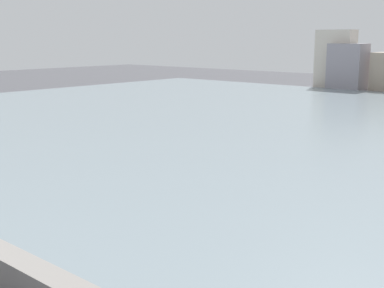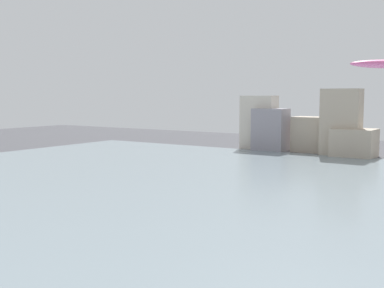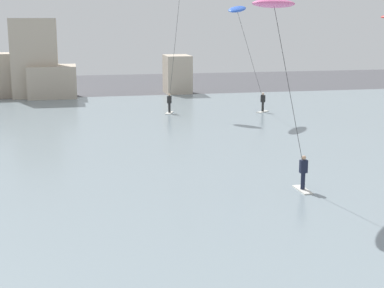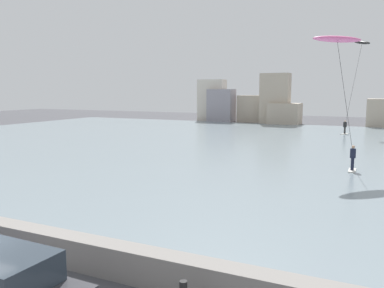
% 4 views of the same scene
% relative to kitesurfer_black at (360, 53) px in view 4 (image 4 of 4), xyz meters
% --- Properties ---
extents(seawall_barrier, '(60.00, 0.70, 0.92)m').
position_rel_kitesurfer_black_xyz_m(seawall_barrier, '(-6.10, -42.37, -9.06)').
color(seawall_barrier, gray).
rests_on(seawall_barrier, ground).
extents(water_bay, '(84.00, 52.00, 0.10)m').
position_rel_kitesurfer_black_xyz_m(water_bay, '(-6.10, -15.67, -9.47)').
color(water_bay, gray).
rests_on(water_bay, ground).
extents(far_shore_buildings, '(29.33, 5.64, 7.87)m').
position_rel_kitesurfer_black_xyz_m(far_shore_buildings, '(-15.22, 11.74, -6.71)').
color(far_shore_buildings, beige).
rests_on(far_shore_buildings, ground).
extents(kitesurfer_black, '(2.98, 3.51, 11.08)m').
position_rel_kitesurfer_black_xyz_m(kitesurfer_black, '(0.00, 0.00, 0.00)').
color(kitesurfer_black, silver).
rests_on(kitesurfer_black, water_bay).
extents(kitesurfer_pink, '(3.50, 3.61, 8.59)m').
position_rel_kitesurfer_black_xyz_m(kitesurfer_pink, '(-0.06, -23.34, -1.58)').
color(kitesurfer_pink, silver).
rests_on(kitesurfer_pink, water_bay).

